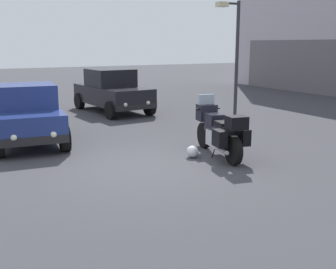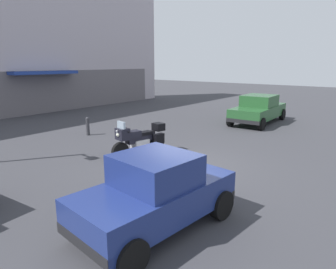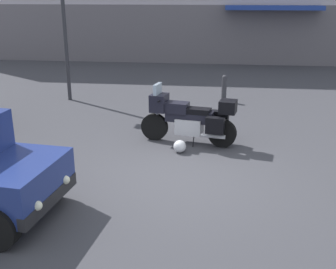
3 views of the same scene
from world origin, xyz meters
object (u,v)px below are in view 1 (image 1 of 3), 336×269
motorcycle (219,130)px  helmet (192,152)px  car_hatchback_near (112,91)px  car_compact_side (27,115)px  streetlamp_curbside (234,46)px

motorcycle → helmet: motorcycle is taller
helmet → car_hatchback_near: size_ratio=0.07×
motorcycle → helmet: 0.80m
helmet → car_compact_side: car_compact_side is taller
car_compact_side → streetlamp_curbside: 7.46m
streetlamp_curbside → motorcycle: bearing=-40.1°
motorcycle → streetlamp_curbside: size_ratio=0.56×
motorcycle → helmet: (-0.16, -0.61, -0.48)m
helmet → streetlamp_curbside: streetlamp_curbside is taller
helmet → car_compact_side: 4.51m
motorcycle → car_compact_side: (-3.43, -3.66, 0.15)m
helmet → car_hatchback_near: (-7.13, 0.76, 0.67)m
car_hatchback_near → streetlamp_curbside: size_ratio=0.99×
helmet → car_compact_side: size_ratio=0.08×
motorcycle → streetlamp_curbside: streetlamp_curbside is taller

